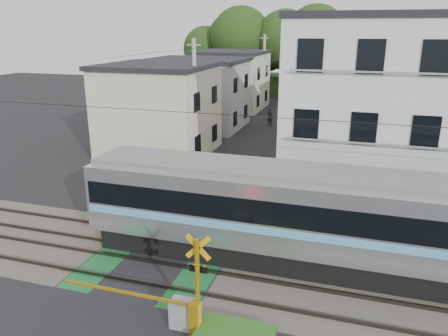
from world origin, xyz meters
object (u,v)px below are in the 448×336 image
(crossing_signal_far, at_px, (143,200))
(pedestrian, at_px, (270,117))
(crossing_signal_near, at_px, (184,308))
(apartment_block, at_px, (390,110))

(crossing_signal_far, relative_size, pedestrian, 2.84)
(crossing_signal_near, relative_size, apartment_block, 0.46)
(crossing_signal_near, relative_size, crossing_signal_far, 1.00)
(crossing_signal_near, height_order, apartment_block, apartment_block)
(crossing_signal_far, relative_size, apartment_block, 0.46)
(apartment_block, height_order, pedestrian, apartment_block)
(crossing_signal_near, xyz_separation_m, pedestrian, (-3.38, 28.92, 0.12))
(crossing_signal_near, bearing_deg, apartment_block, 65.78)
(crossing_signal_near, height_order, pedestrian, crossing_signal_near)
(crossing_signal_near, distance_m, apartment_block, 14.95)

